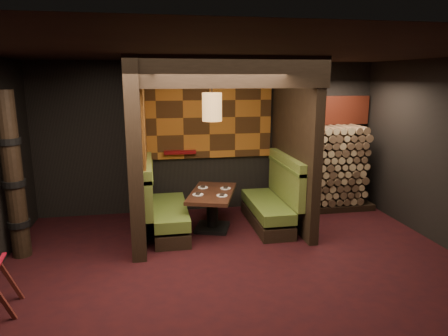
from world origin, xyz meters
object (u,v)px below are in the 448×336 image
pendant_lamp (212,107)px  firewood_stack (329,168)px  booth_bench_left (164,209)px  booth_bench_right (272,203)px  totem_column (13,177)px  dining_table (212,205)px

pendant_lamp → firewood_stack: (2.43, 0.77, -1.28)m
firewood_stack → pendant_lamp: bearing=-162.3°
booth_bench_left → booth_bench_right: bearing=0.0°
booth_bench_left → pendant_lamp: bearing=-5.1°
pendant_lamp → firewood_stack: bearing=17.7°
totem_column → firewood_stack: totem_column is taller
pendant_lamp → totem_column: bearing=-170.7°
booth_bench_right → totem_column: totem_column is taller
booth_bench_right → pendant_lamp: 2.01m
dining_table → firewood_stack: bearing=16.6°
totem_column → firewood_stack: (5.33, 1.25, -0.37)m
booth_bench_left → booth_bench_right: (1.89, 0.00, 0.00)m
booth_bench_left → booth_bench_right: same height
pendant_lamp → totem_column: 3.08m
booth_bench_right → totem_column: (-3.98, -0.55, 0.79)m
booth_bench_left → firewood_stack: size_ratio=0.92×
booth_bench_left → dining_table: 0.82m
pendant_lamp → totem_column: pendant_lamp is taller
booth_bench_left → firewood_stack: (3.25, 0.70, 0.42)m
totem_column → dining_table: bearing=10.3°
dining_table → totem_column: totem_column is taller
dining_table → totem_column: (-2.91, -0.53, 0.75)m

